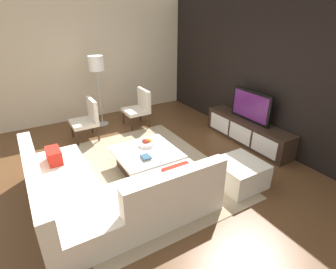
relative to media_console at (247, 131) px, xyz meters
name	(u,v)px	position (x,y,z in m)	size (l,w,h in m)	color
ground_plane	(145,174)	(0.00, -2.40, -0.25)	(14.00, 14.00, 0.00)	brown
feature_wall_back	(266,75)	(0.00, 0.30, 1.15)	(6.40, 0.12, 2.80)	black
side_wall_left	(92,61)	(-3.20, -2.20, 1.15)	(0.12, 5.20, 2.80)	beige
area_rug	(142,171)	(-0.10, -2.40, -0.24)	(3.23, 2.58, 0.01)	tan
media_console	(247,131)	(0.00, 0.00, 0.00)	(2.05, 0.44, 0.50)	#332319
television	(251,106)	(0.00, 0.00, 0.56)	(0.98, 0.06, 0.62)	black
sectional_couch	(102,194)	(0.49, -3.28, 0.03)	(2.28, 2.30, 0.81)	beige
coffee_table	(147,160)	(-0.10, -2.30, -0.05)	(1.01, 1.02, 0.38)	#332319
accent_chair_near	(88,117)	(-1.88, -2.79, 0.24)	(0.55, 0.52, 0.87)	#332319
floor_lamp	(96,67)	(-2.49, -2.31, 1.13)	(0.33, 0.33, 1.63)	#A5A5AA
ottoman	(239,173)	(1.01, -1.21, -0.05)	(0.70, 0.70, 0.40)	beige
fruit_bowl	(147,143)	(-0.28, -2.20, 0.18)	(0.28, 0.28, 0.14)	silver
accent_chair_far	(139,106)	(-1.99, -1.53, 0.24)	(0.57, 0.54, 0.87)	#332319
book_stack	(146,157)	(0.12, -2.42, 0.16)	(0.19, 0.14, 0.05)	#CCB78C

